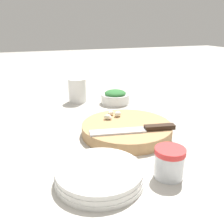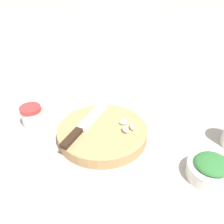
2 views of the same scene
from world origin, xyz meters
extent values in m
plane|color=#B2ADA3|center=(0.00, 0.00, 0.00)|extent=(5.00, 5.00, 0.00)
cylinder|color=tan|center=(-0.05, -0.06, 0.02)|extent=(0.27, 0.27, 0.03)
cube|color=black|center=(-0.12, -0.13, 0.04)|extent=(0.04, 0.09, 0.01)
cube|color=silver|center=(-0.09, -0.01, 0.03)|extent=(0.06, 0.16, 0.01)
ellipsoid|color=silver|center=(0.01, -0.02, 0.04)|extent=(0.02, 0.02, 0.01)
ellipsoid|color=silver|center=(0.01, -0.02, 0.04)|extent=(0.02, 0.03, 0.02)
ellipsoid|color=beige|center=(0.04, -0.04, 0.04)|extent=(0.02, 0.03, 0.02)
ellipsoid|color=silver|center=(0.02, -0.05, 0.04)|extent=(0.03, 0.03, 0.02)
cylinder|color=silver|center=(0.25, -0.14, 0.02)|extent=(0.12, 0.12, 0.04)
torus|color=silver|center=(0.25, -0.14, 0.04)|extent=(0.12, 0.12, 0.01)
ellipsoid|color=#2D6B33|center=(0.25, -0.14, 0.04)|extent=(0.09, 0.09, 0.03)
cylinder|color=silver|center=(-0.28, -0.05, 0.03)|extent=(0.06, 0.06, 0.06)
cylinder|color=red|center=(-0.28, -0.05, 0.06)|extent=(0.07, 0.07, 0.01)
cylinder|color=silver|center=(-0.25, 0.09, 0.01)|extent=(0.19, 0.19, 0.01)
cylinder|color=silver|center=(-0.25, 0.09, 0.01)|extent=(0.19, 0.19, 0.01)
cylinder|color=silver|center=(-0.25, 0.09, 0.03)|extent=(0.18, 0.18, 0.01)
camera|label=1|loc=(-0.67, 0.22, 0.31)|focal=40.00mm
camera|label=2|loc=(0.13, -0.61, 0.48)|focal=40.00mm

